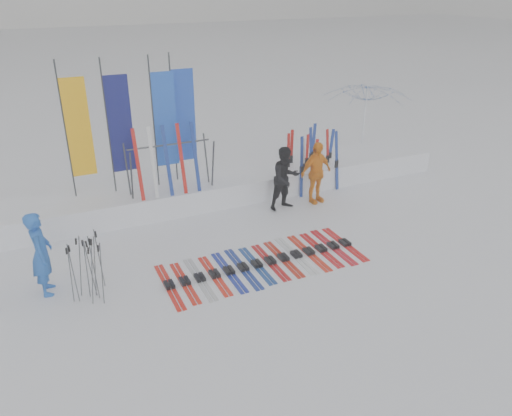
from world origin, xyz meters
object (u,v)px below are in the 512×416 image
person_blue (41,254)px  ski_rack (170,160)px  ski_row (264,263)px  tent_canopy (365,122)px  person_black (286,178)px  person_yellow (316,173)px

person_blue → ski_rack: size_ratio=0.81×
person_blue → ski_row: person_blue is taller
tent_canopy → ski_row: bearing=-141.2°
person_black → ski_row: bearing=-133.9°
person_yellow → ski_row: person_yellow is taller
ski_row → ski_rack: 3.62m
person_yellow → tent_canopy: bearing=26.4°
person_yellow → ski_rack: (-3.57, 0.91, 0.57)m
person_blue → ski_row: size_ratio=0.39×
person_blue → person_black: bearing=-71.3°
person_black → ski_row: person_black is taller
person_blue → person_black: (5.81, 1.46, -0.01)m
person_black → person_blue: bearing=-173.2°
person_black → person_yellow: size_ratio=1.00×
person_black → person_yellow: person_black is taller
person_blue → ski_rack: ski_rack is taller
person_black → ski_rack: bearing=153.1°
person_black → ski_row: (-1.69, -2.27, -0.78)m
ski_row → ski_rack: size_ratio=2.05×
person_yellow → ski_row: 3.55m
person_blue → person_yellow: 6.87m
person_black → tent_canopy: (4.08, 2.36, 0.42)m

